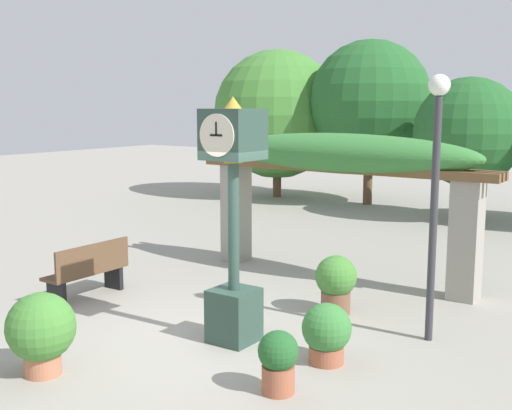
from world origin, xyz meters
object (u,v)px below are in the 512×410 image
object	(u,v)px
pedestal_clock	(234,216)
potted_plant_far_left	(336,282)
potted_plant_near_right	(41,330)
potted_plant_far_right	(327,332)
park_bench	(88,271)
potted_plant_near_left	(278,360)
lamp_post	(436,169)

from	to	relation	value
pedestal_clock	potted_plant_far_left	world-z (taller)	pedestal_clock
pedestal_clock	potted_plant_near_right	distance (m)	2.66
potted_plant_far_left	potted_plant_far_right	xyz separation A→B (m)	(0.79, -1.73, -0.09)
park_bench	potted_plant_near_left	bearing A→B (deg)	75.13
potted_plant_near_right	potted_plant_far_left	distance (m)	4.25
potted_plant_near_left	park_bench	world-z (taller)	park_bench
potted_plant_near_left	lamp_post	bearing A→B (deg)	72.60
pedestal_clock	potted_plant_far_right	xyz separation A→B (m)	(1.34, 0.06, -1.28)
potted_plant_near_left	potted_plant_near_right	bearing A→B (deg)	-154.99
potted_plant_far_left	park_bench	size ratio (longest dim) A/B	0.60
potted_plant_far_right	lamp_post	xyz separation A→B (m)	(0.74, 1.45, 1.87)
potted_plant_near_right	park_bench	bearing A→B (deg)	129.52
park_bench	lamp_post	bearing A→B (deg)	104.12
potted_plant_near_left	pedestal_clock	bearing A→B (deg)	143.88
pedestal_clock	potted_plant_near_right	xyz separation A→B (m)	(-1.16, -2.10, -1.13)
pedestal_clock	potted_plant_far_left	size ratio (longest dim) A/B	3.64
potted_plant_far_right	potted_plant_near_left	bearing A→B (deg)	-91.88
lamp_post	pedestal_clock	bearing A→B (deg)	-144.08
potted_plant_far_right	park_bench	size ratio (longest dim) A/B	0.50
potted_plant_far_right	park_bench	bearing A→B (deg)	178.01
potted_plant_far_right	pedestal_clock	bearing A→B (deg)	-177.60
potted_plant_far_left	park_bench	distance (m)	3.94
potted_plant_far_left	park_bench	world-z (taller)	park_bench
potted_plant_near_right	lamp_post	distance (m)	5.14
pedestal_clock	park_bench	size ratio (longest dim) A/B	2.17
lamp_post	potted_plant_near_left	bearing A→B (deg)	-107.40
lamp_post	potted_plant_near_right	bearing A→B (deg)	-131.91
pedestal_clock	potted_plant_near_right	bearing A→B (deg)	-118.92
potted_plant_near_left	park_bench	xyz separation A→B (m)	(-4.37, 1.16, 0.06)
potted_plant_near_left	potted_plant_far_right	size ratio (longest dim) A/B	0.94
pedestal_clock	park_bench	distance (m)	3.31
potted_plant_near_left	potted_plant_far_left	distance (m)	2.84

